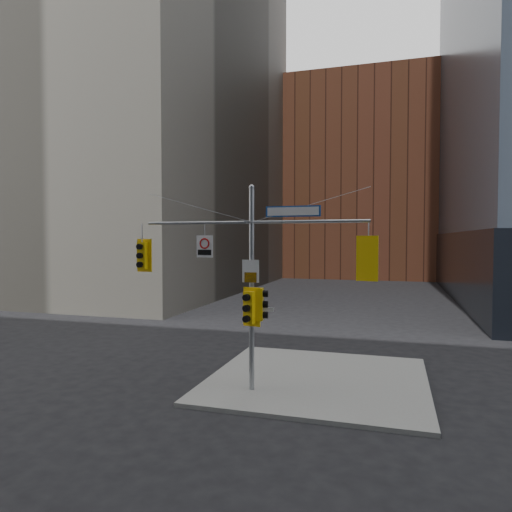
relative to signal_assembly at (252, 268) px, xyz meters
The scene contains 13 objects.
ground 4.85m from the signal_assembly, 90.00° to the right, with size 160.00×160.00×0.00m, color black.
sidewalk_corner 5.18m from the signal_assembly, 45.10° to the left, with size 8.00×8.00×0.15m, color gray.
brick_midrise 56.82m from the signal_assembly, 90.00° to the left, with size 26.00×20.00×28.00m, color brown.
signal_assembly is the anchor object (origin of this frame).
traffic_light_west_arm 4.32m from the signal_assembly, behind, with size 0.59×0.47×1.24m.
traffic_light_east_arm 3.96m from the signal_assembly, ahead, with size 0.69×0.59×1.45m.
traffic_light_pole_side 1.30m from the signal_assembly, ahead, with size 0.47×0.40×1.12m.
traffic_light_pole_front 1.37m from the signal_assembly, 89.74° to the right, with size 0.64×0.57×1.36m.
street_sign_blade 2.42m from the signal_assembly, ahead, with size 1.89×0.09×0.37m.
regulatory_sign_arm 1.91m from the signal_assembly, behind, with size 0.63×0.09×0.79m.
regulatory_sign_pole 0.17m from the signal_assembly, 90.00° to the right, with size 0.60×0.05×0.79m.
street_blade_ew 1.50m from the signal_assembly, ahead, with size 0.66×0.08×0.13m.
street_blade_ns 1.77m from the signal_assembly, 90.00° to the left, with size 0.04×0.74×0.15m.
Camera 1 is at (4.73, -13.07, 5.42)m, focal length 32.00 mm.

